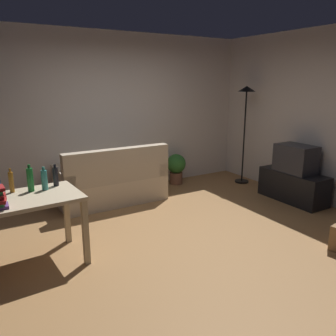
{
  "coord_description": "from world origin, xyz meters",
  "views": [
    {
      "loc": [
        -2.2,
        -3.37,
        1.91
      ],
      "look_at": [
        0.1,
        0.5,
        0.75
      ],
      "focal_mm": 36.46,
      "sensor_mm": 36.0,
      "label": 1
    }
  ],
  "objects_px": {
    "potted_plant": "(176,167)",
    "bottle_green": "(30,180)",
    "couch": "(112,183)",
    "torchiere_lamp": "(246,108)",
    "tv_stand": "(293,186)",
    "tv": "(296,159)",
    "bottle_amber": "(11,182)",
    "desk": "(20,208)",
    "bottle_tall": "(44,180)",
    "bottle_dark": "(56,176)"
  },
  "relations": [
    {
      "from": "potted_plant",
      "to": "bottle_green",
      "type": "xyz_separation_m",
      "value": [
        -2.8,
        -1.54,
        0.56
      ]
    },
    {
      "from": "couch",
      "to": "torchiere_lamp",
      "type": "distance_m",
      "value": 2.79
    },
    {
      "from": "tv_stand",
      "to": "tv",
      "type": "height_order",
      "value": "tv"
    },
    {
      "from": "potted_plant",
      "to": "bottle_amber",
      "type": "xyz_separation_m",
      "value": [
        -2.98,
        -1.47,
        0.55
      ]
    },
    {
      "from": "desk",
      "to": "potted_plant",
      "type": "distance_m",
      "value": 3.42
    },
    {
      "from": "tv",
      "to": "bottle_tall",
      "type": "distance_m",
      "value": 3.81
    },
    {
      "from": "torchiere_lamp",
      "to": "bottle_tall",
      "type": "bearing_deg",
      "value": -165.36
    },
    {
      "from": "tv_stand",
      "to": "desk",
      "type": "relative_size",
      "value": 0.89
    },
    {
      "from": "torchiere_lamp",
      "to": "desk",
      "type": "relative_size",
      "value": 1.46
    },
    {
      "from": "bottle_amber",
      "to": "potted_plant",
      "type": "bearing_deg",
      "value": 26.36
    },
    {
      "from": "bottle_green",
      "to": "bottle_dark",
      "type": "xyz_separation_m",
      "value": [
        0.28,
        0.07,
        -0.02
      ]
    },
    {
      "from": "torchiere_lamp",
      "to": "potted_plant",
      "type": "relative_size",
      "value": 3.18
    },
    {
      "from": "desk",
      "to": "potted_plant",
      "type": "relative_size",
      "value": 2.17
    },
    {
      "from": "tv",
      "to": "bottle_tall",
      "type": "bearing_deg",
      "value": 86.95
    },
    {
      "from": "bottle_dark",
      "to": "tv",
      "type": "bearing_deg",
      "value": -4.53
    },
    {
      "from": "tv",
      "to": "bottle_green",
      "type": "height_order",
      "value": "bottle_green"
    },
    {
      "from": "couch",
      "to": "tv_stand",
      "type": "xyz_separation_m",
      "value": [
        2.55,
        -1.45,
        -0.07
      ]
    },
    {
      "from": "couch",
      "to": "bottle_dark",
      "type": "relative_size",
      "value": 6.73
    },
    {
      "from": "bottle_tall",
      "to": "torchiere_lamp",
      "type": "bearing_deg",
      "value": 14.64
    },
    {
      "from": "desk",
      "to": "bottle_dark",
      "type": "bearing_deg",
      "value": 25.53
    },
    {
      "from": "torchiere_lamp",
      "to": "bottle_dark",
      "type": "bearing_deg",
      "value": -166.12
    },
    {
      "from": "potted_plant",
      "to": "bottle_amber",
      "type": "distance_m",
      "value": 3.37
    },
    {
      "from": "tv_stand",
      "to": "tv",
      "type": "relative_size",
      "value": 1.83
    },
    {
      "from": "tv_stand",
      "to": "couch",
      "type": "bearing_deg",
      "value": 60.31
    },
    {
      "from": "potted_plant",
      "to": "bottle_dark",
      "type": "height_order",
      "value": "bottle_dark"
    },
    {
      "from": "torchiere_lamp",
      "to": "desk",
      "type": "distance_m",
      "value": 4.31
    },
    {
      "from": "couch",
      "to": "tv_stand",
      "type": "relative_size",
      "value": 1.52
    },
    {
      "from": "torchiere_lamp",
      "to": "bottle_dark",
      "type": "xyz_separation_m",
      "value": [
        -3.66,
        -0.9,
        -0.54
      ]
    },
    {
      "from": "desk",
      "to": "bottle_dark",
      "type": "xyz_separation_m",
      "value": [
        0.43,
        0.24,
        0.22
      ]
    },
    {
      "from": "tv",
      "to": "desk",
      "type": "bearing_deg",
      "value": 89.24
    },
    {
      "from": "bottle_amber",
      "to": "bottle_tall",
      "type": "height_order",
      "value": "bottle_amber"
    },
    {
      "from": "potted_plant",
      "to": "couch",
      "type": "bearing_deg",
      "value": -167.5
    },
    {
      "from": "potted_plant",
      "to": "bottle_amber",
      "type": "relative_size",
      "value": 2.18
    },
    {
      "from": "tv",
      "to": "bottle_dark",
      "type": "distance_m",
      "value": 3.68
    },
    {
      "from": "couch",
      "to": "desk",
      "type": "relative_size",
      "value": 1.35
    },
    {
      "from": "couch",
      "to": "potted_plant",
      "type": "bearing_deg",
      "value": -167.5
    },
    {
      "from": "couch",
      "to": "bottle_amber",
      "type": "distance_m",
      "value": 2.03
    },
    {
      "from": "couch",
      "to": "bottle_green",
      "type": "bearing_deg",
      "value": 41.52
    },
    {
      "from": "desk",
      "to": "bottle_amber",
      "type": "xyz_separation_m",
      "value": [
        -0.03,
        0.23,
        0.22
      ]
    },
    {
      "from": "couch",
      "to": "torchiere_lamp",
      "type": "relative_size",
      "value": 0.92
    },
    {
      "from": "torchiere_lamp",
      "to": "desk",
      "type": "bearing_deg",
      "value": -164.42
    },
    {
      "from": "bottle_dark",
      "to": "bottle_tall",
      "type": "bearing_deg",
      "value": -147.56
    },
    {
      "from": "bottle_tall",
      "to": "potted_plant",
      "type": "bearing_deg",
      "value": 30.44
    },
    {
      "from": "desk",
      "to": "bottle_tall",
      "type": "xyz_separation_m",
      "value": [
        0.29,
        0.15,
        0.22
      ]
    },
    {
      "from": "tv_stand",
      "to": "bottle_dark",
      "type": "distance_m",
      "value": 3.72
    },
    {
      "from": "tv",
      "to": "desk",
      "type": "relative_size",
      "value": 0.48
    },
    {
      "from": "couch",
      "to": "potted_plant",
      "type": "distance_m",
      "value": 1.44
    },
    {
      "from": "desk",
      "to": "bottle_green",
      "type": "bearing_deg",
      "value": 44.87
    },
    {
      "from": "tv",
      "to": "bottle_dark",
      "type": "xyz_separation_m",
      "value": [
        -3.66,
        0.29,
        0.17
      ]
    },
    {
      "from": "couch",
      "to": "bottle_green",
      "type": "relative_size",
      "value": 5.68
    }
  ]
}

